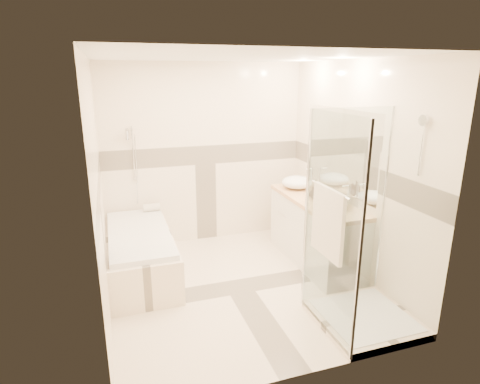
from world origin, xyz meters
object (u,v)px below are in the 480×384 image
object	(u,v)px
vanity	(315,231)
amenity_bottle_a	(316,192)
shower_enclosure	(353,274)
vessel_sink_far	(331,202)
vessel_sink_near	(297,182)
amenity_bottle_b	(313,192)
bathtub	(140,251)

from	to	relation	value
vanity	amenity_bottle_a	bearing A→B (deg)	-161.78
shower_enclosure	vessel_sink_far	world-z (taller)	shower_enclosure
vessel_sink_near	amenity_bottle_b	world-z (taller)	vessel_sink_near
bathtub	vanity	distance (m)	2.18
vanity	amenity_bottle_a	xyz separation A→B (m)	(-0.02, -0.01, 0.52)
vessel_sink_near	vessel_sink_far	bearing A→B (deg)	-90.00
amenity_bottle_b	vanity	bearing A→B (deg)	-75.49
bathtub	amenity_bottle_b	world-z (taller)	amenity_bottle_b
amenity_bottle_a	bathtub	bearing A→B (deg)	170.50
shower_enclosure	bathtub	bearing A→B (deg)	138.90
vanity	amenity_bottle_b	bearing A→B (deg)	104.51
vessel_sink_near	amenity_bottle_a	world-z (taller)	amenity_bottle_a
shower_enclosure	vessel_sink_far	xyz separation A→B (m)	(0.27, 0.91, 0.42)
vanity	vessel_sink_near	bearing A→B (deg)	92.15
vanity	vessel_sink_far	bearing A→B (deg)	-93.20
shower_enclosure	amenity_bottle_a	distance (m)	1.36
vessel_sink_far	amenity_bottle_b	world-z (taller)	vessel_sink_far
vessel_sink_far	amenity_bottle_b	bearing A→B (deg)	90.00
bathtub	amenity_bottle_b	bearing A→B (deg)	-7.30
vessel_sink_near	bathtub	bearing A→B (deg)	-175.11
vessel_sink_near	vessel_sink_far	xyz separation A→B (m)	(0.00, -0.89, -0.01)
amenity_bottle_a	amenity_bottle_b	distance (m)	0.09
vanity	vessel_sink_near	world-z (taller)	vessel_sink_near
vanity	amenity_bottle_b	xyz separation A→B (m)	(-0.02, 0.08, 0.49)
shower_enclosure	amenity_bottle_b	size ratio (longest dim) A/B	14.87
shower_enclosure	amenity_bottle_a	xyz separation A→B (m)	(0.27, 1.26, 0.44)
vanity	bathtub	bearing A→B (deg)	170.75
vessel_sink_near	vanity	bearing A→B (deg)	-87.85
bathtub	vessel_sink_near	size ratio (longest dim) A/B	4.11
vessel_sink_near	amenity_bottle_b	distance (m)	0.46
amenity_bottle_a	amenity_bottle_b	world-z (taller)	amenity_bottle_a
bathtub	vessel_sink_far	bearing A→B (deg)	-18.37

